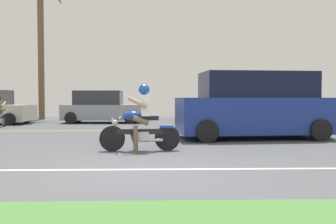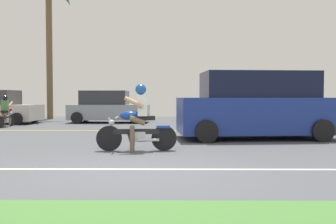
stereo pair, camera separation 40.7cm
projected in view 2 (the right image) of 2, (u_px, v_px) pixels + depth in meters
The scene contains 8 objects.
ground at pixel (143, 147), 9.59m from camera, with size 56.00×30.00×0.04m, color #4C4F54.
lane_line_near at pixel (130, 169), 6.57m from camera, with size 50.40×0.12×0.01m, color silver.
lane_line_far at pixel (152, 131), 14.19m from camera, with size 50.40×0.12×0.01m, color yellow.
motorcyclist at pixel (137, 123), 8.83m from camera, with size 1.89×0.62×1.58m.
suv_nearby at pixel (256, 106), 11.46m from camera, with size 4.92×2.50×2.04m.
parked_car_1 at pixel (108, 108), 18.69m from camera, with size 3.97×1.90×1.59m.
parked_car_2 at pixel (227, 107), 20.46m from camera, with size 4.26×1.99×1.58m.
motorcyclist_distant at pixel (6, 114), 15.91m from camera, with size 0.53×1.62×1.35m.
Camera 2 is at (0.72, -6.54, 1.27)m, focal length 40.04 mm.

